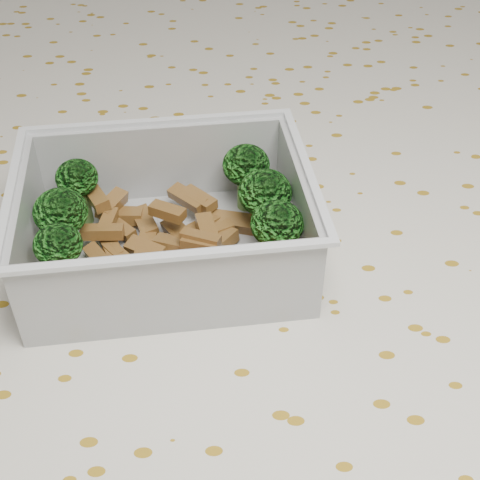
{
  "coord_description": "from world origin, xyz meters",
  "views": [
    {
      "loc": [
        -0.01,
        -0.34,
        1.07
      ],
      "look_at": [
        -0.01,
        -0.0,
        0.78
      ],
      "focal_mm": 50.0,
      "sensor_mm": 36.0,
      "label": 1
    }
  ],
  "objects": [
    {
      "name": "lunch_container",
      "position": [
        -0.06,
        0.01,
        0.78
      ],
      "size": [
        0.21,
        0.17,
        0.07
      ],
      "color": "silver",
      "rests_on": "tablecloth"
    },
    {
      "name": "dining_table",
      "position": [
        0.0,
        0.0,
        0.67
      ],
      "size": [
        1.4,
        0.9,
        0.75
      ],
      "color": "brown",
      "rests_on": "ground"
    },
    {
      "name": "broccoli_florets",
      "position": [
        -0.05,
        0.02,
        0.79
      ],
      "size": [
        0.18,
        0.12,
        0.05
      ],
      "color": "#608C3F",
      "rests_on": "lunch_container"
    },
    {
      "name": "sausage",
      "position": [
        -0.05,
        -0.03,
        0.77
      ],
      "size": [
        0.16,
        0.04,
        0.03
      ],
      "color": "#C05325",
      "rests_on": "lunch_container"
    },
    {
      "name": "meat_pile",
      "position": [
        -0.06,
        0.02,
        0.77
      ],
      "size": [
        0.12,
        0.08,
        0.03
      ],
      "color": "brown",
      "rests_on": "lunch_container"
    },
    {
      "name": "tablecloth",
      "position": [
        0.0,
        0.0,
        0.72
      ],
      "size": [
        1.46,
        0.96,
        0.19
      ],
      "color": "silver",
      "rests_on": "dining_table"
    }
  ]
}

